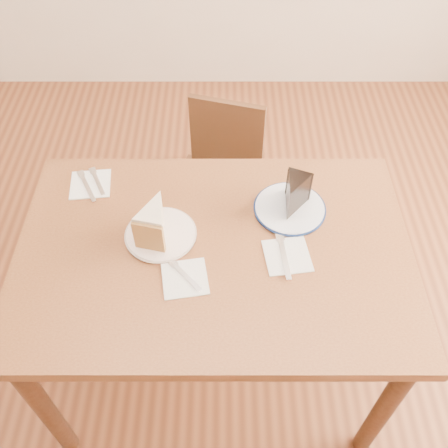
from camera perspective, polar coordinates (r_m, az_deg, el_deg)
ground at (r=2.15m, az=-0.84°, el=-15.07°), size 4.00×4.00×0.00m
table at (r=1.59m, az=-1.11°, el=-4.98°), size 1.20×0.80×0.75m
chair_far at (r=2.16m, az=-0.53°, el=4.78°), size 0.46×0.46×0.76m
plate_cream at (r=1.55m, az=-7.24°, el=-1.17°), size 0.21×0.21×0.01m
plate_navy at (r=1.62m, az=7.51°, el=1.78°), size 0.22×0.22×0.01m
carrot_cake at (r=1.51m, az=-7.78°, el=0.42°), size 0.11×0.14×0.11m
chocolate_cake at (r=1.57m, az=7.95°, el=3.11°), size 0.11×0.13×0.11m
napkin_cream at (r=1.45m, az=-4.49°, el=-6.21°), size 0.15×0.15×0.00m
napkin_navy at (r=1.50m, az=7.24°, el=-3.62°), size 0.15×0.15×0.00m
napkin_spare at (r=1.74m, az=-15.02°, el=4.41°), size 0.15×0.15×0.00m
fork_cream at (r=1.45m, az=-4.46°, el=-5.86°), size 0.10×0.11×0.00m
knife_navy at (r=1.49m, az=6.88°, el=-3.68°), size 0.03×0.17×0.00m
fork_spare at (r=1.74m, az=-14.26°, el=4.74°), size 0.07×0.13×0.00m
knife_spare at (r=1.73m, az=-15.39°, el=4.18°), size 0.09×0.15×0.00m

